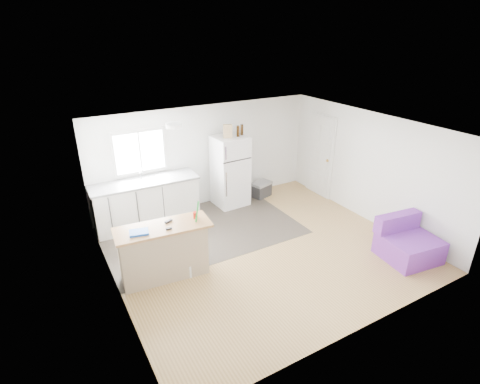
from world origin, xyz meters
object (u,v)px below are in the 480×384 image
at_px(cardboard_box, 228,131).
at_px(bottle_left, 238,131).
at_px(mop, 193,262).
at_px(red_cup, 195,215).
at_px(cooler, 261,189).
at_px(blue_tray, 139,232).
at_px(bottle_right, 242,130).
at_px(refrigerator, 230,171).
at_px(purple_seat, 407,243).
at_px(kitchen_cabinets, 146,202).
at_px(peninsula, 164,251).
at_px(cleaner_jug, 188,271).

distance_m(cardboard_box, bottle_left, 0.25).
bearing_deg(mop, red_cup, 32.22).
distance_m(cooler, blue_tray, 4.25).
relative_size(cardboard_box, bottle_right, 1.20).
xyz_separation_m(blue_tray, cardboard_box, (2.67, 1.96, 0.86)).
height_order(refrigerator, purple_seat, refrigerator).
bearing_deg(red_cup, refrigerator, 48.66).
relative_size(cardboard_box, bottle_left, 1.20).
bearing_deg(blue_tray, red_cup, 1.43).
xyz_separation_m(refrigerator, cardboard_box, (-0.09, -0.07, 1.00)).
bearing_deg(blue_tray, cooler, 28.88).
xyz_separation_m(kitchen_cabinets, blue_tray, (-0.70, -2.05, 0.48)).
distance_m(refrigerator, red_cup, 2.68).
bearing_deg(cooler, refrigerator, 162.58).
xyz_separation_m(cooler, red_cup, (-2.66, -1.99, 0.84)).
relative_size(kitchen_cabinets, cardboard_box, 7.65).
xyz_separation_m(peninsula, cooler, (3.27, 1.98, -0.30)).
bearing_deg(cardboard_box, bottle_left, -6.79).
distance_m(mop, red_cup, 0.84).
bearing_deg(mop, purple_seat, -35.05).
distance_m(blue_tray, bottle_right, 3.75).
bearing_deg(cleaner_jug, blue_tray, -175.93).
distance_m(kitchen_cabinets, purple_seat, 5.35).
bearing_deg(refrigerator, peninsula, -142.65).
bearing_deg(cooler, red_cup, -159.43).
bearing_deg(red_cup, mop, -135.21).
height_order(mop, red_cup, mop).
bearing_deg(bottle_right, red_cup, -136.28).
xyz_separation_m(mop, blue_tray, (-0.84, 0.14, 0.77)).
distance_m(peninsula, mop, 0.55).
bearing_deg(mop, cooler, 24.77).
bearing_deg(cleaner_jug, kitchen_cabinets, 110.59).
distance_m(peninsula, cooler, 3.84).
bearing_deg(kitchen_cabinets, cleaner_jug, -87.97).
xyz_separation_m(refrigerator, blue_tray, (-2.76, -2.03, 0.15)).
relative_size(peninsula, refrigerator, 0.96).
bearing_deg(mop, bottle_left, 32.11).
bearing_deg(mop, refrigerator, 35.79).
distance_m(refrigerator, bottle_right, 1.02).
height_order(red_cup, blue_tray, red_cup).
relative_size(peninsula, cardboard_box, 5.48).
xyz_separation_m(red_cup, bottle_left, (1.93, 1.91, 0.79)).
xyz_separation_m(cleaner_jug, blue_tray, (-0.70, 0.21, 0.88)).
height_order(mop, cardboard_box, cardboard_box).
distance_m(blue_tray, bottle_left, 3.60).
xyz_separation_m(cooler, bottle_right, (-0.59, -0.01, 1.63)).
bearing_deg(cooler, cardboard_box, 166.79).
bearing_deg(cleaner_jug, cooler, 57.35).
distance_m(refrigerator, bottle_left, 0.99).
distance_m(cleaner_jug, blue_tray, 1.14).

